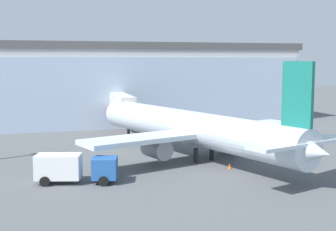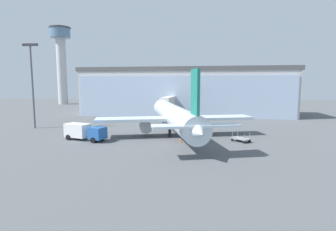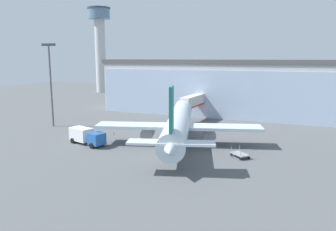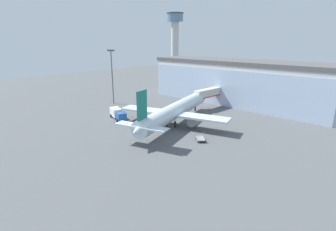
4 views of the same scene
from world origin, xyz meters
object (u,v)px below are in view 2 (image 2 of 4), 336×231
(airplane, at_px, (174,116))
(safety_cone_wingtip, at_px, (105,130))
(jet_bridge, at_px, (169,102))
(catering_truck, at_px, (84,131))
(safety_cone_nose, at_px, (181,140))
(baggage_cart, at_px, (241,139))
(apron_light_mast, at_px, (32,78))
(control_tower, at_px, (61,56))

(airplane, bearing_deg, safety_cone_wingtip, 68.64)
(jet_bridge, bearing_deg, catering_truck, 161.87)
(jet_bridge, distance_m, catering_truck, 29.78)
(jet_bridge, xyz_separation_m, safety_cone_nose, (4.33, -27.28, -4.26))
(baggage_cart, height_order, safety_cone_nose, baggage_cart)
(airplane, bearing_deg, apron_light_mast, 67.40)
(apron_light_mast, height_order, baggage_cart, apron_light_mast)
(airplane, height_order, catering_truck, airplane)
(safety_cone_nose, bearing_deg, baggage_cart, 7.52)
(airplane, xyz_separation_m, catering_truck, (-14.44, -6.13, -1.96))
(jet_bridge, relative_size, control_tower, 0.40)
(catering_truck, xyz_separation_m, baggage_cart, (25.53, 1.23, -0.97))
(apron_light_mast, bearing_deg, catering_truck, -34.56)
(apron_light_mast, xyz_separation_m, catering_truck, (15.15, -10.44, -8.92))
(control_tower, xyz_separation_m, safety_cone_wingtip, (42.78, -66.98, -21.68))
(airplane, distance_m, baggage_cart, 12.47)
(catering_truck, bearing_deg, jet_bridge, 86.45)
(control_tower, xyz_separation_m, airplane, (56.36, -68.66, -18.53))
(jet_bridge, height_order, safety_cone_nose, jet_bridge)
(apron_light_mast, distance_m, baggage_cart, 42.86)
(airplane, bearing_deg, jet_bridge, -6.71)
(catering_truck, relative_size, safety_cone_nose, 13.85)
(jet_bridge, distance_m, safety_cone_wingtip, 22.62)
(control_tower, relative_size, apron_light_mast, 1.99)
(safety_cone_nose, xyz_separation_m, safety_cone_wingtip, (-15.08, 7.84, 0.00))
(control_tower, distance_m, safety_cone_wingtip, 82.38)
(catering_truck, bearing_deg, safety_cone_wingtip, 103.25)
(apron_light_mast, relative_size, safety_cone_wingtip, 31.54)
(catering_truck, bearing_deg, baggage_cart, 22.29)
(airplane, height_order, safety_cone_nose, airplane)
(control_tower, bearing_deg, catering_truck, -60.73)
(control_tower, relative_size, safety_cone_wingtip, 62.76)
(control_tower, xyz_separation_m, apron_light_mast, (26.77, -64.35, -11.56))
(control_tower, xyz_separation_m, baggage_cart, (67.44, -73.56, -21.45))
(catering_truck, bearing_deg, safety_cone_nose, 19.40)
(apron_light_mast, xyz_separation_m, safety_cone_nose, (31.09, -10.48, -10.11))
(catering_truck, bearing_deg, airplane, 42.54)
(baggage_cart, bearing_deg, apron_light_mast, -146.93)
(jet_bridge, xyz_separation_m, control_tower, (-53.53, 47.54, 17.41))
(control_tower, height_order, airplane, control_tower)
(airplane, relative_size, catering_truck, 4.85)
(control_tower, distance_m, airplane, 90.74)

